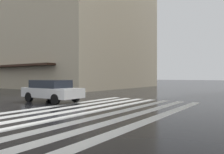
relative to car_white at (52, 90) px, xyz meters
name	(u,v)px	position (x,y,z in m)	size (l,w,h in m)	color
ground_plane	(29,131)	(-5.50, -5.52, -0.76)	(220.00, 220.00, 0.00)	black
zebra_crossing	(94,111)	(-1.50, -4.76, -0.75)	(13.00, 6.50, 0.01)	silver
haussmann_block_mid	(69,24)	(16.83, 15.57, 9.63)	(20.86, 22.73, 21.22)	beige
car_white	(52,90)	(0.00, 0.00, 0.00)	(1.85, 4.10, 1.41)	silver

